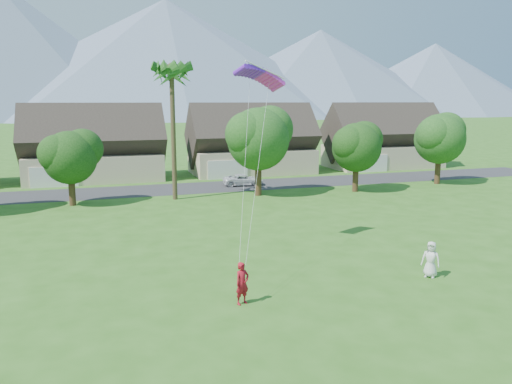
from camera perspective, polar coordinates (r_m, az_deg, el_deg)
name	(u,v)px	position (r m, az deg, el deg)	size (l,w,h in m)	color
ground	(330,325)	(21.39, 8.49, -14.77)	(500.00, 500.00, 0.00)	#2D6019
street	(186,188)	(52.81, -7.97, 0.41)	(90.00, 7.00, 0.01)	#2D2D30
kite_flyer	(242,283)	(22.77, -1.58, -10.39)	(0.71, 0.47, 1.95)	maroon
watcher	(431,259)	(27.62, 19.34, -7.28)	(0.93, 0.60, 1.90)	silver
parked_car	(243,180)	(54.09, -1.48, 1.40)	(2.02, 4.39, 1.22)	silver
mountain_ridge	(130,62)	(278.67, -14.22, 14.18)	(540.00, 240.00, 70.00)	slate
houses_row	(177,148)	(61.25, -9.05, 4.99)	(72.75, 8.19, 8.86)	beige
tree_row	(184,147)	(46.03, -8.22, 5.08)	(62.27, 6.67, 8.45)	#47301C
fan_palm	(171,70)	(46.37, -9.65, 13.64)	(3.00, 3.00, 13.80)	#4C3D26
parafoil_kite	(260,74)	(30.05, 0.41, 13.30)	(3.47, 1.52, 0.50)	#701CD3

